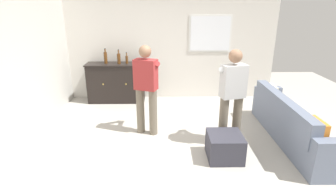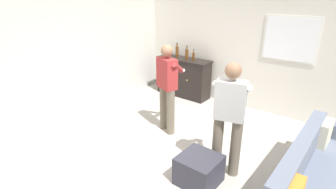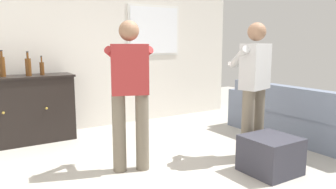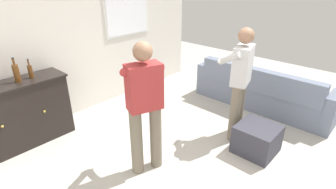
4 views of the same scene
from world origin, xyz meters
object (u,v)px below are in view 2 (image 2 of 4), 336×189
object	(u,v)px
bottle_liquor_amber	(187,54)
bottle_spirits_clear	(177,51)
couch	(310,179)
ottoman	(199,170)
sideboard_cabinet	(183,77)
person_standing_left	(168,85)
person_standing_right	(229,115)
bottle_wine_green	(193,56)

from	to	relation	value
bottle_liquor_amber	bottle_spirits_clear	size ratio (longest dim) A/B	0.94
couch	ottoman	world-z (taller)	couch
couch	sideboard_cabinet	distance (m)	4.00
bottle_liquor_amber	person_standing_left	distance (m)	1.88
ottoman	person_standing_left	bearing A→B (deg)	144.95
couch	sideboard_cabinet	xyz separation A→B (m)	(-3.42, 2.06, 0.17)
sideboard_cabinet	bottle_liquor_amber	bearing A→B (deg)	-14.57
bottle_liquor_amber	person_standing_left	world-z (taller)	person_standing_left
couch	person_standing_left	size ratio (longest dim) A/B	1.51
couch	person_standing_right	bearing A→B (deg)	-173.81
couch	sideboard_cabinet	size ratio (longest dim) A/B	1.78
sideboard_cabinet	person_standing_left	distance (m)	1.99
sideboard_cabinet	bottle_liquor_amber	size ratio (longest dim) A/B	4.11
bottle_wine_green	bottle_liquor_amber	world-z (taller)	bottle_liquor_amber
sideboard_cabinet	person_standing_left	size ratio (longest dim) A/B	0.84
bottle_spirits_clear	person_standing_left	size ratio (longest dim) A/B	0.22
bottle_wine_green	bottle_spirits_clear	size ratio (longest dim) A/B	0.76
couch	bottle_liquor_amber	size ratio (longest dim) A/B	7.34
bottle_liquor_amber	bottle_wine_green	bearing A→B (deg)	6.45
person_standing_left	person_standing_right	size ratio (longest dim) A/B	1.00
couch	person_standing_right	xyz separation A→B (m)	(-1.10, -0.12, 0.61)
bottle_wine_green	bottle_spirits_clear	world-z (taller)	bottle_spirits_clear
sideboard_cabinet	bottle_liquor_amber	xyz separation A→B (m)	(0.10, -0.03, 0.62)
bottle_spirits_clear	person_standing_left	xyz separation A→B (m)	(1.09, -1.75, -0.19)
bottle_liquor_amber	bottle_spirits_clear	xyz separation A→B (m)	(-0.33, 0.04, 0.02)
ottoman	person_standing_left	size ratio (longest dim) A/B	0.32
couch	bottle_liquor_amber	bearing A→B (deg)	148.48
ottoman	bottle_wine_green	bearing A→B (deg)	125.35
person_standing_left	sideboard_cabinet	bearing A→B (deg)	116.68
sideboard_cabinet	person_standing_left	world-z (taller)	person_standing_left
person_standing_right	person_standing_left	bearing A→B (deg)	162.82
bottle_wine_green	ottoman	bearing A→B (deg)	-54.65
bottle_wine_green	ottoman	size ratio (longest dim) A/B	0.51
bottle_liquor_amber	bottle_spirits_clear	bearing A→B (deg)	172.68
bottle_spirits_clear	ottoman	bearing A→B (deg)	-48.10
sideboard_cabinet	bottle_spirits_clear	size ratio (longest dim) A/B	3.88
ottoman	bottle_liquor_amber	bearing A→B (deg)	128.19
sideboard_cabinet	bottle_wine_green	world-z (taller)	bottle_wine_green
bottle_spirits_clear	person_standing_left	world-z (taller)	person_standing_left
couch	person_standing_right	size ratio (longest dim) A/B	1.51
bottle_wine_green	bottle_spirits_clear	distance (m)	0.52
sideboard_cabinet	bottle_spirits_clear	bearing A→B (deg)	176.21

